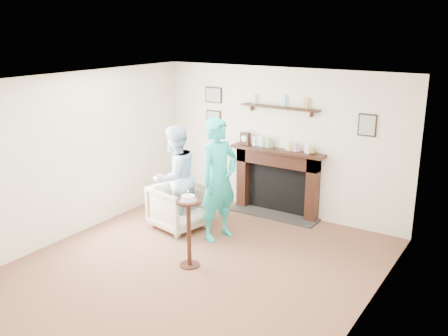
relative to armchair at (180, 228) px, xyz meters
The scene contains 6 objects.
ground 1.41m from the armchair, 44.13° to the right, with size 5.00×5.00×0.00m, color brown.
room_shell 1.93m from the armchair, 15.89° to the right, with size 4.54×5.02×2.52m.
armchair is the anchor object (origin of this frame).
man 0.07m from the armchair, behind, with size 0.82×0.64×1.68m, color silver.
woman 0.73m from the armchair, ahead, with size 0.68×0.45×1.87m, color teal.
pedestal_table 1.49m from the armchair, 46.95° to the right, with size 0.34×0.34×1.08m.
Camera 1 is at (3.62, -4.94, 3.17)m, focal length 40.00 mm.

